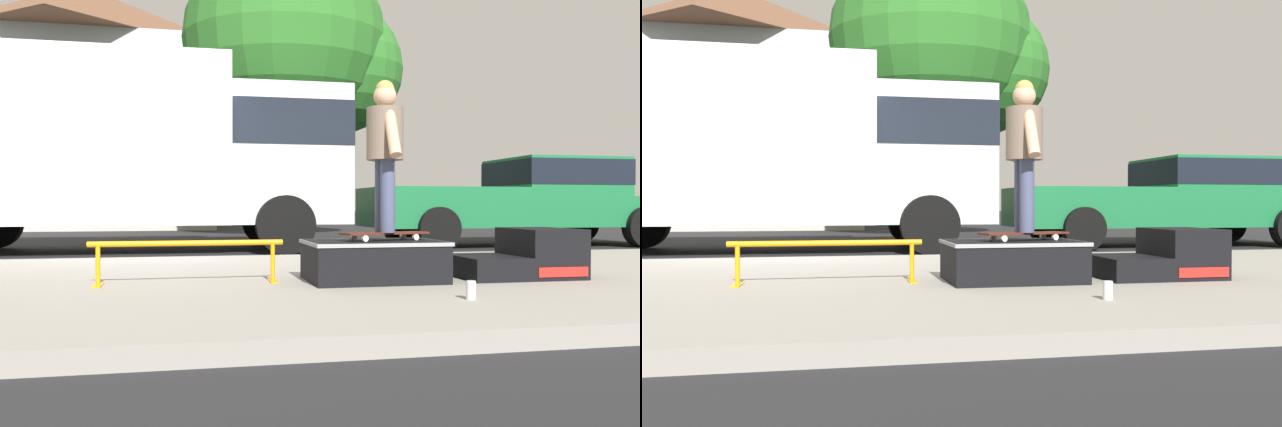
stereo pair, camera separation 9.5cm
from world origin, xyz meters
TOP-DOWN VIEW (x-y plane):
  - ground_plane at (0.00, 0.00)m, footprint 140.00×140.00m
  - sidewalk_slab at (0.00, -3.00)m, footprint 50.00×5.00m
  - skate_box at (1.96, -3.40)m, footprint 1.10×0.78m
  - kicker_ramp at (3.33, -3.40)m, footprint 1.02×0.70m
  - grind_rail at (0.45, -3.27)m, footprint 1.53×0.28m
  - skateboard at (2.06, -3.38)m, footprint 0.81×0.40m
  - skater_kid at (2.06, -3.38)m, footprint 0.31×0.65m
  - soda_can at (2.30, -4.53)m, footprint 0.07×0.07m
  - box_truck at (-0.41, 2.20)m, footprint 6.91×2.63m
  - pickup_truck_green at (6.63, 2.28)m, footprint 5.70×2.09m
  - street_tree_main at (2.95, 6.06)m, footprint 5.11×4.65m
  - house_behind at (-3.16, 14.75)m, footprint 9.54×8.22m

SIDE VIEW (x-z plane):
  - ground_plane at x=0.00m, z-range 0.00..0.00m
  - sidewalk_slab at x=0.00m, z-range 0.00..0.12m
  - soda_can at x=2.30m, z-range 0.12..0.25m
  - kicker_ramp at x=3.33m, z-range 0.08..0.51m
  - skate_box at x=1.96m, z-range 0.13..0.47m
  - grind_rail at x=0.45m, z-range 0.21..0.55m
  - skateboard at x=2.06m, z-range 0.48..0.54m
  - pickup_truck_green at x=6.63m, z-range 0.09..1.70m
  - skater_kid at x=2.06m, z-range 0.63..1.90m
  - box_truck at x=-0.41m, z-range 0.18..3.23m
  - house_behind at x=-3.16m, z-range 0.04..8.44m
  - street_tree_main at x=2.95m, z-range 0.95..7.80m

